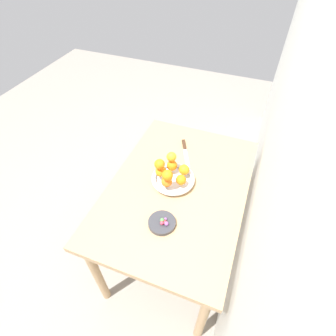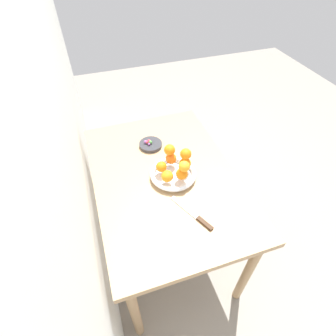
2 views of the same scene
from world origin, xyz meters
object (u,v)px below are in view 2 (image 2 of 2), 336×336
candy_dish (151,145)px  orange_4 (167,176)px  orange_3 (161,167)px  orange_6 (184,166)px  orange_7 (170,150)px  candy_ball_1 (151,142)px  candy_ball_6 (148,143)px  candy_ball_0 (149,141)px  knife (195,215)px  candy_ball_3 (149,143)px  orange_1 (185,163)px  candy_ball_4 (147,142)px  dining_table (165,186)px  orange_0 (182,174)px  orange_5 (186,154)px  orange_2 (171,159)px  candy_ball_2 (149,144)px  fruit_bowl (173,174)px  candy_ball_5 (146,142)px

candy_dish → orange_4: size_ratio=2.24×
orange_3 → orange_6: size_ratio=1.02×
orange_7 → candy_ball_1: bearing=13.7°
orange_3 → candy_ball_6: bearing=0.7°
candy_ball_6 → candy_ball_0: bearing=-26.6°
candy_ball_6 → knife: (-0.55, -0.07, -0.02)m
candy_ball_3 → knife: size_ratio=0.07×
orange_1 → candy_ball_4: size_ratio=3.23×
orange_3 → candy_ball_6: (0.25, 0.00, -0.04)m
orange_6 → candy_ball_6: (0.35, 0.09, -0.10)m
candy_ball_1 → candy_ball_6: 0.01m
dining_table → candy_ball_4: size_ratio=56.42×
orange_0 → candy_ball_3: orange_0 is taller
orange_1 → orange_5: (0.01, -0.00, 0.06)m
candy_dish → candy_ball_4: (0.00, 0.02, 0.02)m
candy_ball_0 → orange_2: bearing=-164.8°
dining_table → candy_ball_1: 0.29m
orange_5 → candy_ball_0: (0.28, 0.12, -0.10)m
candy_ball_4 → orange_2: bearing=-160.6°
orange_2 → candy_ball_2: orange_2 is taller
orange_1 → orange_3: size_ratio=1.08×
candy_ball_0 → candy_ball_3: (-0.02, 0.01, -0.00)m
orange_3 → orange_7: (0.05, -0.06, 0.06)m
fruit_bowl → knife: (-0.27, -0.02, -0.02)m
orange_0 → orange_7: 0.15m
candy_ball_3 → candy_ball_0: bearing=-24.5°
fruit_bowl → candy_ball_1: bearing=9.1°
orange_2 → candy_ball_6: orange_2 is taller
orange_4 → candy_ball_3: orange_4 is taller
orange_1 → fruit_bowl: bearing=98.5°
candy_ball_6 → candy_dish: bearing=-72.2°
dining_table → orange_0: 0.19m
orange_4 → candy_ball_1: orange_4 is taller
orange_1 → orange_4: 0.13m
candy_dish → candy_ball_5: 0.04m
candy_ball_1 → orange_3: bearing=177.6°
orange_6 → dining_table: bearing=40.0°
dining_table → candy_ball_4: 0.30m
orange_1 → candy_ball_0: (0.29, 0.12, -0.04)m
dining_table → orange_7: size_ratio=18.46×
candy_ball_4 → candy_ball_6: candy_ball_4 is taller
candy_ball_1 → candy_ball_2: 0.02m
dining_table → orange_3: (0.01, 0.02, 0.16)m
orange_2 → orange_3: orange_2 is taller
candy_ball_4 → candy_ball_3: bearing=-140.4°
candy_ball_0 → candy_ball_1: 0.02m
fruit_bowl → orange_6: size_ratio=4.37×
candy_ball_1 → candy_ball_6: candy_ball_1 is taller
candy_ball_6 → candy_ball_3: bearing=-89.9°
orange_0 → candy_ball_1: size_ratio=2.95×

